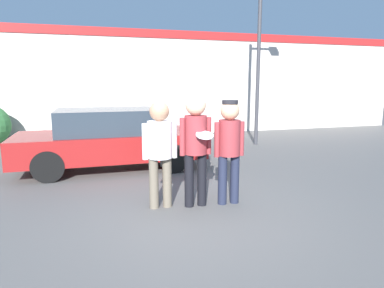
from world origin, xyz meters
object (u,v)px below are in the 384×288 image
person_left (160,144)px  parked_car_near (110,139)px  person_right (229,142)px  person_middle_with_frisbee (196,140)px  street_lamp (266,42)px

person_left → parked_car_near: bearing=102.2°
person_right → person_middle_with_frisbee: bearing=175.4°
street_lamp → person_left: bearing=-132.6°
person_middle_with_frisbee → parked_car_near: person_middle_with_frisbee is taller
person_left → person_middle_with_frisbee: 0.58m
parked_car_near → street_lamp: size_ratio=0.80×
person_left → street_lamp: (4.42, 4.81, 2.24)m
person_right → street_lamp: bearing=56.4°
person_right → person_left: bearing=172.8°
person_middle_with_frisbee → street_lamp: street_lamp is taller
person_middle_with_frisbee → parked_car_near: 3.24m
person_right → parked_car_near: bearing=120.1°
person_middle_with_frisbee → parked_car_near: bearing=111.8°
street_lamp → person_right: bearing=-123.6°
parked_car_near → person_left: bearing=-77.8°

